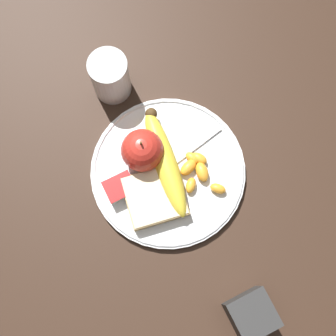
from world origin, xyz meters
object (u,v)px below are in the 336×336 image
object	(u,v)px
plate	(168,171)
juice_glass	(110,77)
banana	(167,160)
condiment_caddy	(251,314)
jam_packet	(120,188)
bread_slice	(155,197)
fork	(169,166)
apple	(142,150)

from	to	relation	value
plate	juice_glass	bearing A→B (deg)	-84.55
banana	condiment_caddy	size ratio (longest dim) A/B	3.03
juice_glass	plate	bearing A→B (deg)	95.45
jam_packet	banana	bearing A→B (deg)	-176.89
bread_slice	fork	xyz separation A→B (m)	(-0.05, -0.04, -0.01)
plate	bread_slice	bearing A→B (deg)	37.88
plate	jam_packet	distance (m)	0.09
jam_packet	condiment_caddy	world-z (taller)	condiment_caddy
bread_slice	fork	size ratio (longest dim) A/B	0.58
apple	banana	xyz separation A→B (m)	(-0.03, 0.03, -0.02)
banana	condiment_caddy	xyz separation A→B (m)	(-0.01, 0.28, 0.00)
apple	bread_slice	size ratio (longest dim) A/B	0.73
apple	jam_packet	xyz separation A→B (m)	(0.06, 0.03, -0.03)
banana	condiment_caddy	world-z (taller)	condiment_caddy
bread_slice	condiment_caddy	xyz separation A→B (m)	(-0.05, 0.24, 0.01)
fork	condiment_caddy	xyz separation A→B (m)	(-0.01, 0.28, 0.02)
bread_slice	jam_packet	world-z (taller)	same
juice_glass	jam_packet	distance (m)	0.19
juice_glass	banana	world-z (taller)	juice_glass
apple	condiment_caddy	world-z (taller)	apple
jam_packet	condiment_caddy	size ratio (longest dim) A/B	0.75
apple	bread_slice	world-z (taller)	apple
condiment_caddy	banana	bearing A→B (deg)	-88.79
plate	jam_packet	bearing A→B (deg)	-5.07
plate	fork	distance (m)	0.01
fork	jam_packet	world-z (taller)	jam_packet
bread_slice	fork	bearing A→B (deg)	-139.60
jam_packet	juice_glass	bearing A→B (deg)	-110.94
bread_slice	plate	bearing A→B (deg)	-142.12
apple	fork	size ratio (longest dim) A/B	0.42
juice_glass	jam_packet	world-z (taller)	juice_glass
plate	fork	world-z (taller)	fork
apple	plate	bearing A→B (deg)	121.73
plate	bread_slice	distance (m)	0.05
jam_packet	fork	bearing A→B (deg)	179.78
banana	fork	bearing A→B (deg)	96.91
plate	apple	bearing A→B (deg)	-58.27
fork	jam_packet	bearing A→B (deg)	-11.58
plate	juice_glass	xyz separation A→B (m)	(0.02, -0.19, 0.04)
juice_glass	apple	distance (m)	0.15
juice_glass	banana	distance (m)	0.18
bread_slice	jam_packet	distance (m)	0.06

